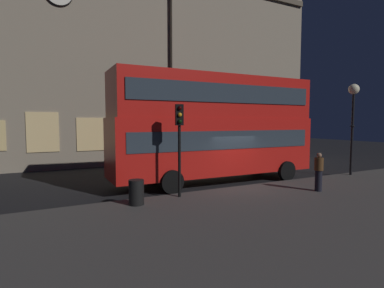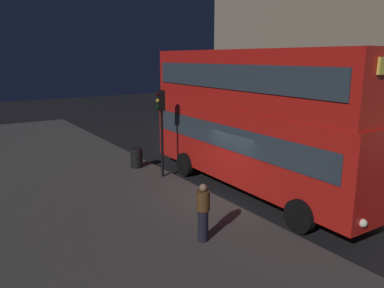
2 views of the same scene
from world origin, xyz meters
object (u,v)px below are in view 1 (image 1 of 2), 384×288
traffic_light_near_kerb (179,130)px  pedestrian (319,172)px  double_decker_bus (216,124)px  litter_bin (136,192)px  street_lamp (353,103)px  traffic_light_far_side (292,126)px

traffic_light_near_kerb → pedestrian: 6.50m
double_decker_bus → traffic_light_near_kerb: size_ratio=2.95×
litter_bin → pedestrian: bearing=-11.6°
traffic_light_near_kerb → litter_bin: size_ratio=4.06×
traffic_light_near_kerb → litter_bin: (-1.93, -0.33, -2.27)m
double_decker_bus → litter_bin: bearing=-151.4°
traffic_light_near_kerb → street_lamp: 11.17m
double_decker_bus → pedestrian: double_decker_bus is taller
pedestrian → litter_bin: size_ratio=1.84×
traffic_light_near_kerb → traffic_light_far_side: bearing=42.1°
double_decker_bus → traffic_light_far_side: bearing=22.2°
double_decker_bus → street_lamp: bearing=-15.1°
street_lamp → litter_bin: street_lamp is taller
double_decker_bus → pedestrian: 5.50m
traffic_light_near_kerb → pedestrian: traffic_light_near_kerb is taller
litter_bin → traffic_light_far_side: bearing=23.5°
pedestrian → traffic_light_near_kerb: bearing=-34.6°
double_decker_bus → litter_bin: (-5.14, -2.68, -2.53)m
litter_bin → street_lamp: bearing=1.8°
double_decker_bus → pedestrian: bearing=-56.6°
double_decker_bus → litter_bin: double_decker_bus is taller
traffic_light_far_side → street_lamp: street_lamp is taller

